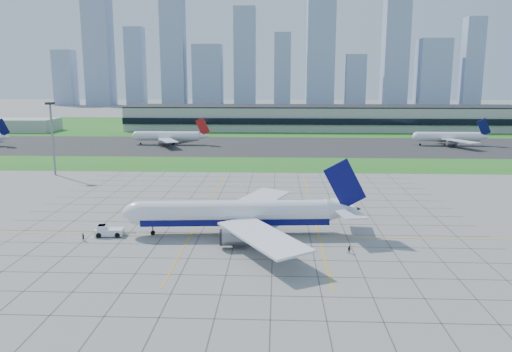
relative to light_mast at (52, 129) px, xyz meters
The scene contains 15 objects.
ground 96.89m from the light_mast, 42.88° to the right, with size 1400.00×1400.00×0.00m, color gray.
grass_median 76.07m from the light_mast, 19.65° to the left, with size 700.00×35.00×0.04m, color #227120.
asphalt_taxiway 107.52m from the light_mast, 48.81° to the left, with size 700.00×75.00×0.04m, color #383838.
grass_far 203.13m from the light_mast, 69.78° to the left, with size 700.00×145.00×0.04m, color #227120.
apron_markings 90.15m from the light_mast, 37.43° to the right, with size 120.00×130.00×0.03m.
terminal 198.37m from the light_mast, 56.29° to the left, with size 260.00×43.00×15.80m.
service_block 171.09m from the light_mast, 121.83° to the left, with size 50.00×25.00×8.00m, color #B7B7B2.
light_mast is the anchor object (origin of this frame).
city_skyline 461.11m from the light_mast, 82.33° to the left, with size 523.00×32.40×160.00m.
airliner 96.59m from the light_mast, 43.04° to the right, with size 53.39×53.94×16.80m.
pushback_tug 81.33m from the light_mast, 58.23° to the right, with size 8.84×3.45×2.44m.
crew_near 82.41m from the light_mast, 62.04° to the right, with size 0.62×0.41×1.70m, color black.
crew_far 121.68m from the light_mast, 39.54° to the right, with size 0.76×0.60×1.57m, color #2A251C.
distant_jet_1 86.91m from the light_mast, 74.57° to the left, with size 38.00×42.66×14.08m.
distant_jet_2 187.56m from the light_mast, 27.38° to the left, with size 36.74×42.66×14.08m.
Camera 1 is at (8.82, -105.60, 33.80)m, focal length 35.00 mm.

